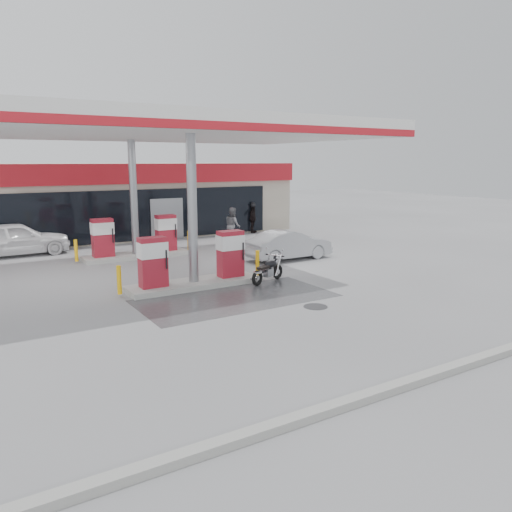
{
  "coord_description": "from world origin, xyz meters",
  "views": [
    {
      "loc": [
        -6.71,
        -12.9,
        4.14
      ],
      "look_at": [
        1.33,
        0.2,
        1.2
      ],
      "focal_mm": 35.0,
      "sensor_mm": 36.0,
      "label": 1
    }
  ],
  "objects_px": {
    "parked_motorcycle": "(268,271)",
    "attendant": "(233,225)",
    "pump_island_far": "(136,241)",
    "parked_car_right": "(259,217)",
    "hatchback_silver": "(289,245)",
    "pump_island_near": "(194,266)",
    "sedan_white": "(16,239)",
    "biker_walking": "(253,218)"
  },
  "relations": [
    {
      "from": "pump_island_near",
      "to": "pump_island_far",
      "type": "distance_m",
      "value": 6.0
    },
    {
      "from": "sedan_white",
      "to": "hatchback_silver",
      "type": "distance_m",
      "value": 12.04
    },
    {
      "from": "parked_car_right",
      "to": "biker_walking",
      "type": "bearing_deg",
      "value": 129.18
    },
    {
      "from": "attendant",
      "to": "parked_car_right",
      "type": "distance_m",
      "value": 6.59
    },
    {
      "from": "sedan_white",
      "to": "parked_car_right",
      "type": "bearing_deg",
      "value": -79.67
    },
    {
      "from": "pump_island_near",
      "to": "biker_walking",
      "type": "bearing_deg",
      "value": 49.94
    },
    {
      "from": "attendant",
      "to": "parked_car_right",
      "type": "bearing_deg",
      "value": -35.75
    },
    {
      "from": "parked_motorcycle",
      "to": "parked_car_right",
      "type": "xyz_separation_m",
      "value": [
        7.55,
        12.78,
        0.19
      ]
    },
    {
      "from": "attendant",
      "to": "sedan_white",
      "type": "bearing_deg",
      "value": 86.19
    },
    {
      "from": "pump_island_near",
      "to": "hatchback_silver",
      "type": "height_order",
      "value": "pump_island_near"
    },
    {
      "from": "pump_island_far",
      "to": "sedan_white",
      "type": "distance_m",
      "value": 5.4
    },
    {
      "from": "pump_island_far",
      "to": "parked_motorcycle",
      "type": "xyz_separation_m",
      "value": [
        2.45,
        -6.78,
        -0.31
      ]
    },
    {
      "from": "attendant",
      "to": "biker_walking",
      "type": "relative_size",
      "value": 1.08
    },
    {
      "from": "pump_island_far",
      "to": "parked_motorcycle",
      "type": "height_order",
      "value": "pump_island_far"
    },
    {
      "from": "hatchback_silver",
      "to": "biker_walking",
      "type": "height_order",
      "value": "biker_walking"
    },
    {
      "from": "parked_motorcycle",
      "to": "parked_car_right",
      "type": "distance_m",
      "value": 14.85
    },
    {
      "from": "pump_island_near",
      "to": "sedan_white",
      "type": "bearing_deg",
      "value": 115.31
    },
    {
      "from": "pump_island_near",
      "to": "biker_walking",
      "type": "relative_size",
      "value": 3.05
    },
    {
      "from": "hatchback_silver",
      "to": "pump_island_near",
      "type": "bearing_deg",
      "value": 111.73
    },
    {
      "from": "parked_car_right",
      "to": "biker_walking",
      "type": "distance_m",
      "value": 2.83
    },
    {
      "from": "sedan_white",
      "to": "attendant",
      "type": "distance_m",
      "value": 10.03
    },
    {
      "from": "pump_island_near",
      "to": "attendant",
      "type": "relative_size",
      "value": 2.81
    },
    {
      "from": "hatchback_silver",
      "to": "parked_car_right",
      "type": "xyz_separation_m",
      "value": [
        4.56,
        9.8,
        -0.03
      ]
    },
    {
      "from": "pump_island_near",
      "to": "sedan_white",
      "type": "xyz_separation_m",
      "value": [
        -4.35,
        9.2,
        0.05
      ]
    },
    {
      "from": "attendant",
      "to": "hatchback_silver",
      "type": "distance_m",
      "value": 5.02
    },
    {
      "from": "parked_motorcycle",
      "to": "hatchback_silver",
      "type": "relative_size",
      "value": 0.44
    },
    {
      "from": "pump_island_far",
      "to": "attendant",
      "type": "height_order",
      "value": "attendant"
    },
    {
      "from": "sedan_white",
      "to": "biker_walking",
      "type": "height_order",
      "value": "biker_walking"
    },
    {
      "from": "pump_island_near",
      "to": "hatchback_silver",
      "type": "relative_size",
      "value": 1.36
    },
    {
      "from": "sedan_white",
      "to": "parked_car_right",
      "type": "relative_size",
      "value": 1.04
    },
    {
      "from": "pump_island_near",
      "to": "parked_motorcycle",
      "type": "xyz_separation_m",
      "value": [
        2.45,
        -0.78,
        -0.31
      ]
    },
    {
      "from": "hatchback_silver",
      "to": "biker_walking",
      "type": "distance_m",
      "value": 8.1
    },
    {
      "from": "parked_motorcycle",
      "to": "biker_walking",
      "type": "distance_m",
      "value": 12.07
    },
    {
      "from": "pump_island_far",
      "to": "attendant",
      "type": "bearing_deg",
      "value": 12.49
    },
    {
      "from": "biker_walking",
      "to": "hatchback_silver",
      "type": "bearing_deg",
      "value": -153.03
    },
    {
      "from": "parked_motorcycle",
      "to": "hatchback_silver",
      "type": "distance_m",
      "value": 4.23
    },
    {
      "from": "pump_island_far",
      "to": "parked_car_right",
      "type": "xyz_separation_m",
      "value": [
        10.0,
        6.0,
        -0.12
      ]
    },
    {
      "from": "parked_motorcycle",
      "to": "parked_car_right",
      "type": "bearing_deg",
      "value": 37.43
    },
    {
      "from": "parked_motorcycle",
      "to": "attendant",
      "type": "height_order",
      "value": "attendant"
    },
    {
      "from": "pump_island_far",
      "to": "hatchback_silver",
      "type": "xyz_separation_m",
      "value": [
        5.44,
        -3.8,
        -0.09
      ]
    },
    {
      "from": "attendant",
      "to": "biker_walking",
      "type": "bearing_deg",
      "value": -39.24
    },
    {
      "from": "parked_motorcycle",
      "to": "attendant",
      "type": "distance_m",
      "value": 8.57
    }
  ]
}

